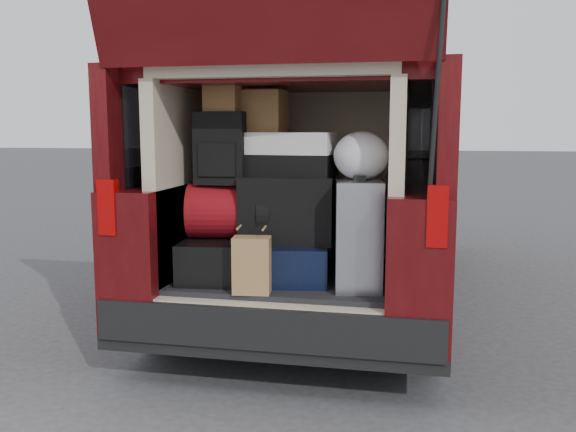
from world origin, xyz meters
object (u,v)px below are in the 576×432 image
navy_hardshell (291,261)px  kraft_bag (252,265)px  black_hardshell (222,257)px  red_duffel (231,211)px  twotone_duffel (286,154)px  silver_roller (358,234)px  black_soft_case (288,209)px  backpack (222,148)px

navy_hardshell → kraft_bag: 0.37m
black_hardshell → kraft_bag: 0.42m
red_duffel → twotone_duffel: bearing=2.6°
silver_roller → kraft_bag: size_ratio=1.95×
black_hardshell → red_duffel: red_duffel is taller
black_hardshell → silver_roller: (0.82, -0.07, 0.18)m
black_soft_case → backpack: backpack is taller
red_duffel → backpack: 0.38m
backpack → twotone_duffel: 0.38m
black_hardshell → kraft_bag: kraft_bag is taller
kraft_bag → twotone_duffel: (0.10, 0.41, 0.58)m
navy_hardshell → kraft_bag: (-0.15, -0.34, 0.04)m
navy_hardshell → twotone_duffel: twotone_duffel is taller
red_duffel → black_soft_case: 0.35m
black_soft_case → kraft_bag: bearing=-112.5°
silver_roller → red_duffel: silver_roller is taller
navy_hardshell → silver_roller: bearing=-21.5°
silver_roller → kraft_bag: silver_roller is taller
black_soft_case → twotone_duffel: bearing=109.3°
navy_hardshell → black_soft_case: size_ratio=0.94×
backpack → silver_roller: bearing=-5.6°
black_hardshell → red_duffel: 0.29m
red_duffel → kraft_bag: bearing=-66.4°
kraft_bag → backpack: bearing=122.9°
kraft_bag → twotone_duffel: size_ratio=0.54×
silver_roller → red_duffel: 0.78m
black_soft_case → twotone_duffel: twotone_duffel is taller
navy_hardshell → red_duffel: bearing=169.6°
red_duffel → navy_hardshell: bearing=-10.4°
twotone_duffel → silver_roller: bearing=-14.5°
navy_hardshell → kraft_bag: size_ratio=1.64×
black_hardshell → red_duffel: (0.05, 0.03, 0.28)m
black_hardshell → twotone_duffel: bearing=8.8°
silver_roller → black_hardshell: bearing=166.9°
black_hardshell → backpack: (0.00, 0.00, 0.65)m
backpack → twotone_duffel: backpack is taller
navy_hardshell → black_hardshell: bearing=173.4°
backpack → navy_hardshell: bearing=1.7°
twotone_duffel → backpack: bearing=-160.4°
red_duffel → twotone_duffel: 0.47m
kraft_bag → red_duffel: (-0.22, 0.35, 0.25)m
black_hardshell → silver_roller: size_ratio=0.98×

